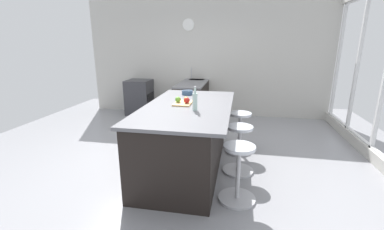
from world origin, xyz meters
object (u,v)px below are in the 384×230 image
object	(u,v)px
kitchen_island	(185,137)
apple_red	(187,100)
stool_middle	(239,150)
apple_yellow	(186,99)
apple_green	(178,99)
stool_by_window	(239,134)
stool_near_camera	(238,175)
oven_range	(140,97)
fruit_bowl	(187,92)
water_bottle	(195,101)
cutting_board	(183,103)

from	to	relation	value
kitchen_island	apple_red	size ratio (longest dim) A/B	26.59
stool_middle	apple_red	distance (m)	1.02
stool_middle	apple_yellow	xyz separation A→B (m)	(-0.11, -0.78, 0.69)
apple_green	stool_by_window	bearing A→B (deg)	126.55
apple_yellow	apple_green	bearing A→B (deg)	-59.85
stool_near_camera	apple_red	size ratio (longest dim) A/B	8.13
oven_range	kitchen_island	distance (m)	3.28
stool_by_window	fruit_bowl	xyz separation A→B (m)	(-0.03, -0.89, 0.67)
stool_by_window	kitchen_island	bearing A→B (deg)	-47.36
kitchen_island	stool_by_window	bearing A→B (deg)	132.64
stool_middle	apple_green	world-z (taller)	apple_green
oven_range	kitchen_island	xyz separation A→B (m)	(2.74, 1.80, 0.04)
water_bottle	fruit_bowl	world-z (taller)	water_bottle
cutting_board	apple_yellow	world-z (taller)	apple_yellow
oven_range	stool_by_window	size ratio (longest dim) A/B	1.28
oven_range	cutting_board	world-z (taller)	cutting_board
stool_by_window	water_bottle	xyz separation A→B (m)	(0.99, -0.58, 0.75)
stool_by_window	fruit_bowl	distance (m)	1.12
oven_range	apple_red	world-z (taller)	apple_red
apple_red	fruit_bowl	size ratio (longest dim) A/B	0.46
stool_middle	cutting_board	bearing A→B (deg)	-93.78
stool_middle	cutting_board	world-z (taller)	cutting_board
stool_by_window	cutting_board	distance (m)	1.23
cutting_board	stool_middle	bearing A→B (deg)	86.22
water_bottle	apple_green	bearing A→B (deg)	-137.53
apple_red	apple_green	world-z (taller)	apple_red
oven_range	cutting_board	bearing A→B (deg)	33.17
fruit_bowl	cutting_board	bearing A→B (deg)	6.62
kitchen_island	apple_green	distance (m)	0.55
stool_middle	water_bottle	world-z (taller)	water_bottle
stool_middle	apple_green	bearing A→B (deg)	-93.41
kitchen_island	stool_middle	world-z (taller)	kitchen_island
kitchen_island	fruit_bowl	distance (m)	0.91
apple_yellow	fruit_bowl	bearing A→B (deg)	-169.75
water_bottle	oven_range	bearing A→B (deg)	-146.67
stool_middle	fruit_bowl	distance (m)	1.34
apple_red	fruit_bowl	xyz separation A→B (m)	(-0.72, -0.14, -0.02)
stool_by_window	stool_near_camera	world-z (taller)	same
stool_middle	oven_range	bearing A→B (deg)	-136.85
oven_range	stool_by_window	distance (m)	3.28
stool_by_window	apple_green	xyz separation A→B (m)	(0.66, -0.89, 0.69)
stool_middle	apple_yellow	size ratio (longest dim) A/B	9.43
kitchen_island	oven_range	bearing A→B (deg)	-146.74
cutting_board	apple_red	distance (m)	0.09
stool_near_camera	stool_by_window	bearing A→B (deg)	180.00
apple_yellow	apple_green	xyz separation A→B (m)	(0.06, -0.11, 0.00)
apple_red	water_bottle	xyz separation A→B (m)	(0.30, 0.17, 0.06)
oven_range	apple_yellow	xyz separation A→B (m)	(2.63, 1.79, 0.57)
apple_green	cutting_board	bearing A→B (deg)	90.64
stool_middle	fruit_bowl	world-z (taller)	fruit_bowl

